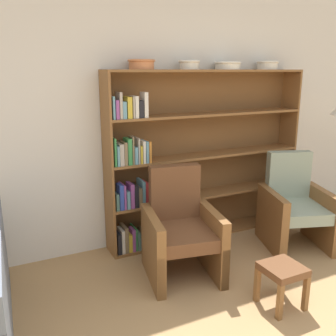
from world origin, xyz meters
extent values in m
cube|color=silver|center=(0.00, 2.79, 1.38)|extent=(12.00, 0.06, 2.75)
cube|color=brown|center=(-0.64, 2.60, 0.93)|extent=(0.02, 0.30, 1.86)
cube|color=brown|center=(1.66, 2.60, 0.93)|extent=(0.02, 0.30, 1.86)
cube|color=brown|center=(0.51, 2.60, 1.85)|extent=(2.28, 0.30, 0.02)
cube|color=brown|center=(0.51, 2.60, 0.01)|extent=(2.28, 0.30, 0.03)
cube|color=brown|center=(0.51, 2.75, 0.93)|extent=(2.28, 0.01, 1.86)
cube|color=black|center=(-0.59, 2.55, 0.14)|extent=(0.04, 0.14, 0.22)
cube|color=white|center=(-0.55, 2.56, 0.15)|extent=(0.03, 0.17, 0.25)
cube|color=#7F6B4C|center=(-0.51, 2.57, 0.16)|extent=(0.04, 0.19, 0.27)
cube|color=gold|center=(-0.47, 2.55, 0.12)|extent=(0.04, 0.16, 0.19)
cube|color=#994C99|center=(-0.44, 2.54, 0.15)|extent=(0.03, 0.12, 0.24)
cube|color=#388C47|center=(-0.41, 2.57, 0.15)|extent=(0.02, 0.19, 0.25)
cube|color=#4C756B|center=(-0.38, 2.57, 0.13)|extent=(0.03, 0.20, 0.21)
cube|color=#669EB2|center=(-0.35, 2.56, 0.11)|extent=(0.02, 0.18, 0.17)
cube|color=#7F6B4C|center=(-0.32, 2.56, 0.13)|extent=(0.03, 0.17, 0.21)
cube|color=white|center=(-0.28, 2.55, 0.14)|extent=(0.04, 0.14, 0.24)
cube|color=white|center=(-0.24, 2.57, 0.15)|extent=(0.02, 0.18, 0.24)
cube|color=white|center=(-0.21, 2.57, 0.12)|extent=(0.04, 0.20, 0.19)
cube|color=brown|center=(0.51, 2.60, 0.49)|extent=(2.28, 0.30, 0.02)
cube|color=#4C756B|center=(-0.60, 2.57, 0.59)|extent=(0.03, 0.19, 0.17)
cube|color=#334CB2|center=(-0.55, 2.54, 0.63)|extent=(0.04, 0.13, 0.26)
cube|color=#994C99|center=(-0.52, 2.57, 0.63)|extent=(0.02, 0.19, 0.25)
cube|color=#669EB2|center=(-0.48, 2.55, 0.59)|extent=(0.03, 0.15, 0.18)
cube|color=#994C99|center=(-0.44, 2.55, 0.63)|extent=(0.04, 0.15, 0.25)
cube|color=black|center=(-0.39, 2.56, 0.62)|extent=(0.04, 0.17, 0.23)
cube|color=#7F6B4C|center=(-0.35, 2.55, 0.60)|extent=(0.04, 0.15, 0.20)
cube|color=#669EB2|center=(-0.32, 2.57, 0.64)|extent=(0.03, 0.18, 0.27)
cube|color=red|center=(-0.27, 2.56, 0.62)|extent=(0.04, 0.17, 0.24)
cube|color=white|center=(-0.23, 2.55, 0.59)|extent=(0.03, 0.15, 0.17)
cube|color=#7F6B4C|center=(-0.19, 2.56, 0.60)|extent=(0.04, 0.16, 0.20)
cube|color=#388C47|center=(-0.15, 2.54, 0.58)|extent=(0.03, 0.13, 0.16)
cube|color=#7F6B4C|center=(-0.10, 2.56, 0.62)|extent=(0.04, 0.18, 0.23)
cube|color=#7F6B4C|center=(-0.06, 2.55, 0.60)|extent=(0.03, 0.15, 0.19)
cube|color=#669EB2|center=(-0.04, 2.56, 0.62)|extent=(0.02, 0.18, 0.23)
cube|color=brown|center=(0.51, 2.60, 0.94)|extent=(2.28, 0.30, 0.02)
cube|color=#388C47|center=(-0.60, 2.55, 1.09)|extent=(0.02, 0.15, 0.27)
cube|color=#669EB2|center=(-0.57, 2.57, 1.05)|extent=(0.02, 0.19, 0.20)
cube|color=#B2A899|center=(-0.54, 2.56, 1.06)|extent=(0.04, 0.17, 0.21)
cube|color=#7F6B4C|center=(-0.50, 2.57, 1.07)|extent=(0.03, 0.19, 0.23)
cube|color=#388C47|center=(-0.45, 2.55, 1.09)|extent=(0.04, 0.16, 0.26)
cube|color=#7F6B4C|center=(-0.42, 2.54, 1.09)|extent=(0.02, 0.13, 0.28)
cube|color=#669EB2|center=(-0.39, 2.56, 1.04)|extent=(0.03, 0.17, 0.17)
cube|color=#B2A899|center=(-0.36, 2.57, 1.09)|extent=(0.02, 0.20, 0.26)
cube|color=gold|center=(-0.33, 2.56, 1.05)|extent=(0.02, 0.16, 0.18)
cube|color=white|center=(-0.30, 2.55, 1.07)|extent=(0.03, 0.14, 0.22)
cube|color=#669EB2|center=(-0.27, 2.56, 1.07)|extent=(0.02, 0.17, 0.22)
cube|color=orange|center=(-0.24, 2.56, 1.06)|extent=(0.02, 0.18, 0.21)
cube|color=brown|center=(0.51, 2.60, 1.40)|extent=(2.28, 0.30, 0.02)
cube|color=#669EB2|center=(-0.60, 2.56, 1.52)|extent=(0.02, 0.17, 0.21)
cube|color=#994C99|center=(-0.57, 2.56, 1.50)|extent=(0.03, 0.18, 0.18)
cube|color=#B2A899|center=(-0.53, 2.55, 1.53)|extent=(0.03, 0.14, 0.25)
cube|color=#669EB2|center=(-0.50, 2.57, 1.49)|extent=(0.04, 0.19, 0.16)
cube|color=gold|center=(-0.44, 2.57, 1.51)|extent=(0.04, 0.19, 0.20)
cube|color=#B2A899|center=(-0.40, 2.55, 1.51)|extent=(0.02, 0.15, 0.21)
cube|color=white|center=(-0.37, 2.55, 1.51)|extent=(0.04, 0.16, 0.21)
cube|color=black|center=(-0.33, 2.56, 1.49)|extent=(0.04, 0.16, 0.17)
cube|color=white|center=(-0.28, 2.54, 1.53)|extent=(0.04, 0.13, 0.24)
cylinder|color=#C67547|center=(-0.27, 2.60, 1.91)|extent=(0.24, 0.24, 0.09)
torus|color=#C67547|center=(-0.27, 2.60, 1.94)|extent=(0.27, 0.27, 0.02)
cylinder|color=silver|center=(0.26, 2.60, 1.91)|extent=(0.20, 0.20, 0.09)
torus|color=silver|center=(0.26, 2.60, 1.94)|extent=(0.22, 0.22, 0.02)
cylinder|color=silver|center=(0.73, 2.60, 1.90)|extent=(0.27, 0.27, 0.08)
torus|color=silver|center=(0.73, 2.60, 1.93)|extent=(0.29, 0.29, 0.02)
cylinder|color=silver|center=(1.27, 2.60, 1.91)|extent=(0.23, 0.23, 0.09)
torus|color=silver|center=(1.27, 2.60, 1.94)|extent=(0.25, 0.25, 0.02)
cube|color=brown|center=(0.04, 1.54, 0.19)|extent=(0.08, 0.08, 0.38)
cube|color=brown|center=(-0.52, 1.65, 0.19)|extent=(0.08, 0.08, 0.38)
cube|color=brown|center=(0.16, 2.14, 0.19)|extent=(0.08, 0.08, 0.38)
cube|color=brown|center=(-0.40, 2.25, 0.19)|extent=(0.08, 0.08, 0.38)
cube|color=brown|center=(-0.18, 1.90, 0.41)|extent=(0.60, 0.72, 0.12)
cube|color=brown|center=(-0.13, 2.17, 0.72)|extent=(0.49, 0.21, 0.55)
cube|color=brown|center=(0.09, 1.84, 0.31)|extent=(0.21, 0.68, 0.62)
cube|color=brown|center=(-0.46, 1.95, 0.31)|extent=(0.21, 0.68, 0.62)
cube|color=brown|center=(1.37, 1.52, 0.19)|extent=(0.09, 0.09, 0.38)
cube|color=brown|center=(0.83, 1.70, 0.19)|extent=(0.09, 0.09, 0.38)
cube|color=brown|center=(1.57, 2.09, 0.19)|extent=(0.09, 0.09, 0.38)
cube|color=brown|center=(1.03, 2.28, 0.19)|extent=(0.09, 0.09, 0.38)
cube|color=gray|center=(1.20, 1.90, 0.41)|extent=(0.66, 0.76, 0.12)
cube|color=gray|center=(1.29, 2.16, 0.72)|extent=(0.49, 0.27, 0.55)
cube|color=brown|center=(1.47, 1.81, 0.31)|extent=(0.30, 0.67, 0.62)
cube|color=brown|center=(0.94, 1.99, 0.31)|extent=(0.30, 0.67, 0.62)
cube|color=brown|center=(0.18, 1.27, 0.15)|extent=(0.04, 0.04, 0.30)
cube|color=brown|center=(0.44, 1.27, 0.15)|extent=(0.04, 0.04, 0.30)
cube|color=brown|center=(0.18, 1.01, 0.15)|extent=(0.04, 0.04, 0.30)
cube|color=brown|center=(0.44, 1.01, 0.15)|extent=(0.04, 0.04, 0.30)
cube|color=brown|center=(0.31, 1.14, 0.33)|extent=(0.31, 0.31, 0.06)
camera|label=1|loc=(-1.68, -0.85, 1.86)|focal=40.00mm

